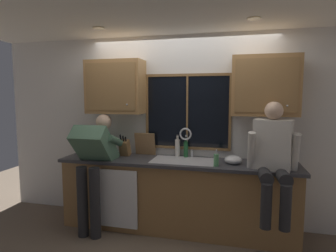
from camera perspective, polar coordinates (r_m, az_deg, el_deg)
The scene contains 24 objects.
back_wall at distance 3.91m, azimuth 2.79°, elevation -0.70°, with size 5.36×0.12×2.55m, color silver.
ceiling_downlight_left at distance 3.63m, azimuth -13.93°, elevation 18.73°, with size 0.14×0.14×0.01m, color #FFEAB2.
ceiling_downlight_right at distance 3.25m, azimuth 17.05°, elevation 20.14°, with size 0.14×0.14×0.01m, color #FFEAB2.
window_glass at distance 3.81m, azimuth 3.95°, elevation 2.88°, with size 1.10×0.02×0.95m, color black.
window_frame_top at distance 3.80m, azimuth 3.98°, elevation 10.31°, with size 1.17×0.02×0.04m, color brown.
window_frame_bottom at distance 3.86m, azimuth 3.87°, elevation -4.45°, with size 1.17×0.02×0.04m, color brown.
window_frame_left at distance 3.93m, azimuth -4.26°, elevation 2.99°, with size 0.04×0.02×0.95m, color brown.
window_frame_right at distance 3.74m, azimuth 12.53°, elevation 2.69°, with size 0.04×0.02×0.95m, color brown.
window_mullion_center at distance 3.79m, azimuth 3.92°, elevation 2.87°, with size 0.02×0.02×0.95m, color brown.
lower_cabinet_run at distance 3.77m, azimuth 1.68°, elevation -14.03°, with size 2.96×0.58×0.88m, color olive.
countertop at distance 3.62m, azimuth 1.64°, elevation -7.29°, with size 3.02×0.62×0.04m, color #38383D.
dishwasher_front at distance 3.70m, azimuth -10.80°, elevation -14.28°, with size 0.60×0.02×0.74m, color white.
upper_cabinet_left at distance 3.93m, azimuth -10.62°, elevation 7.78°, with size 0.78×0.36×0.72m.
upper_cabinet_right at distance 3.60m, azimuth 19.06°, elevation 7.70°, with size 0.78×0.36×0.72m.
sink at distance 3.63m, azimuth 3.07°, elevation -8.52°, with size 0.80×0.46×0.21m.
faucet at distance 3.73m, azimuth 3.73°, elevation -2.62°, with size 0.18×0.09×0.40m.
person_standing at distance 3.70m, azimuth -14.68°, elevation -6.59°, with size 0.53×0.71×1.50m.
person_sitting_on_counter at distance 3.27m, azimuth 20.59°, elevation -5.51°, with size 0.54×0.65×1.26m.
knife_block at distance 3.90m, azimuth -8.75°, elevation -4.46°, with size 0.12×0.18×0.32m.
cutting_board at distance 3.93m, azimuth -4.68°, elevation -3.65°, with size 0.29×0.02×0.31m, color #997047.
mixing_bowl at distance 3.53m, azimuth 13.10°, elevation -6.71°, with size 0.21×0.21×0.10m, color silver.
soap_dispenser at distance 3.36m, azimuth 9.76°, elevation -6.77°, with size 0.06×0.07×0.20m.
bottle_green_glass at distance 3.83m, azimuth 1.95°, elevation -4.34°, with size 0.07×0.07×0.30m.
bottle_tall_clear at distance 3.79m, azimuth 3.65°, elevation -4.64°, with size 0.06×0.06×0.27m.
Camera 1 is at (0.74, -3.75, 1.75)m, focal length 30.02 mm.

